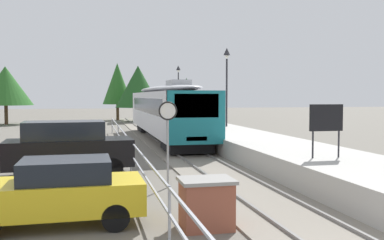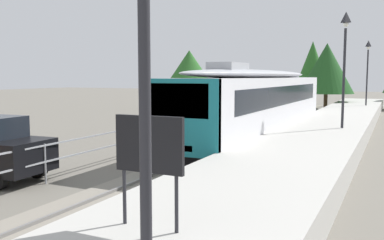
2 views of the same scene
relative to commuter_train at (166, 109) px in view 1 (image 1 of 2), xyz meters
name	(u,v)px [view 1 (image 1 of 2)]	position (x,y,z in m)	size (l,w,h in m)	color
ground_plane	(122,144)	(-3.00, -1.48, -2.14)	(160.00, 160.00, 0.00)	#6B665B
track_rails	(170,142)	(0.00, -1.48, -2.11)	(3.20, 60.00, 0.14)	gray
commuter_train	(166,109)	(0.00, 0.00, 0.00)	(2.82, 18.04, 3.74)	silver
station_platform	(219,135)	(3.25, -1.48, -1.69)	(3.90, 60.00, 0.90)	#B7B5AD
platform_lamp_mid_platform	(227,72)	(4.15, -0.30, 2.48)	(0.34, 0.34, 5.35)	#232328
platform_lamp_far_end	(178,81)	(4.15, 17.01, 2.48)	(0.34, 0.34, 5.35)	#232328
platform_notice_board	(326,120)	(2.90, -15.49, 0.05)	(1.20, 0.08, 1.80)	#232328
speed_limit_sign	(168,122)	(-2.38, -14.89, -0.02)	(0.61, 0.10, 2.81)	#9EA0A5
brick_utility_cabinet	(206,203)	(-2.27, -19.36, -1.57)	(1.21, 0.99, 1.13)	brown
carpark_fence	(131,148)	(-3.30, -11.48, -1.23)	(0.06, 36.06, 1.25)	#9EA0A5
parked_hatchback_yellow	(57,191)	(-5.54, -18.37, -1.35)	(4.03, 1.82, 1.53)	gold
parked_suv_black	(68,147)	(-5.65, -11.91, -1.08)	(4.70, 2.16, 2.04)	black
tree_behind_carpark	(186,92)	(6.92, 25.86, 1.32)	(3.61, 3.61, 5.29)	brown
tree_behind_station_far	(138,87)	(0.28, 21.31, 1.93)	(5.18, 5.18, 6.47)	brown
tree_distant_left	(6,86)	(-13.68, 19.93, 1.91)	(5.53, 5.53, 6.09)	brown
tree_distant_centre	(117,84)	(-1.83, 25.72, 2.36)	(3.63, 3.63, 7.05)	brown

